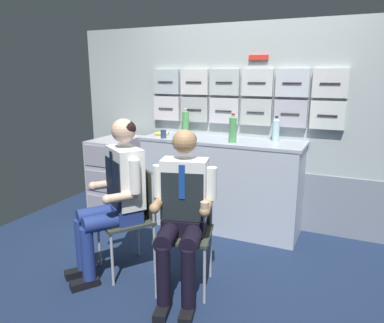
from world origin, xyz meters
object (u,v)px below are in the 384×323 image
(folding_chair_left, at_px, (136,208))
(folding_chair_right, at_px, (187,219))
(service_trolley, at_px, (117,175))
(crew_member_right, at_px, (183,208))
(snack_banana, at_px, (161,134))
(water_bottle_tall, at_px, (233,129))
(espresso_cup_small, at_px, (163,134))
(crew_member_left, at_px, (116,190))

(folding_chair_left, relative_size, folding_chair_right, 1.00)
(service_trolley, bearing_deg, folding_chair_left, -47.14)
(service_trolley, distance_m, folding_chair_right, 1.66)
(folding_chair_left, bearing_deg, crew_member_right, -18.98)
(folding_chair_left, xyz_separation_m, folding_chair_right, (0.49, -0.02, 0.00))
(folding_chair_left, height_order, folding_chair_right, same)
(folding_chair_right, bearing_deg, crew_member_right, -75.03)
(service_trolley, xyz_separation_m, snack_banana, (0.53, 0.13, 0.50))
(crew_member_right, height_order, snack_banana, crew_member_right)
(service_trolley, distance_m, crew_member_right, 1.80)
(water_bottle_tall, distance_m, espresso_cup_small, 0.75)
(service_trolley, distance_m, espresso_cup_small, 0.82)
(crew_member_right, xyz_separation_m, espresso_cup_small, (-0.76, 1.11, 0.33))
(crew_member_left, xyz_separation_m, espresso_cup_small, (-0.14, 1.05, 0.30))
(folding_chair_right, height_order, crew_member_right, crew_member_right)
(service_trolley, xyz_separation_m, crew_member_right, (1.40, -1.12, 0.19))
(folding_chair_left, height_order, snack_banana, snack_banana)
(crew_member_right, xyz_separation_m, snack_banana, (-0.87, 1.25, 0.30))
(folding_chair_left, relative_size, snack_banana, 4.99)
(folding_chair_right, bearing_deg, espresso_cup_small, 127.22)
(crew_member_right, relative_size, espresso_cup_small, 14.10)
(crew_member_right, xyz_separation_m, water_bottle_tall, (-0.02, 1.17, 0.42))
(crew_member_right, distance_m, water_bottle_tall, 1.24)
(crew_member_left, height_order, water_bottle_tall, crew_member_left)
(folding_chair_left, bearing_deg, folding_chair_right, -2.74)
(water_bottle_tall, height_order, snack_banana, water_bottle_tall)
(crew_member_left, bearing_deg, folding_chair_right, 10.48)
(service_trolley, bearing_deg, folding_chair_right, -35.32)
(folding_chair_left, distance_m, crew_member_left, 0.24)
(espresso_cup_small, bearing_deg, crew_member_right, -55.43)
(folding_chair_right, height_order, water_bottle_tall, water_bottle_tall)
(folding_chair_right, distance_m, water_bottle_tall, 1.16)
(folding_chair_left, relative_size, crew_member_left, 0.67)
(crew_member_left, distance_m, water_bottle_tall, 1.33)
(crew_member_left, xyz_separation_m, snack_banana, (-0.25, 1.20, 0.27))
(water_bottle_tall, xyz_separation_m, snack_banana, (-0.85, 0.08, -0.12))
(crew_member_right, bearing_deg, espresso_cup_small, 124.57)
(crew_member_right, bearing_deg, folding_chair_left, 161.02)
(crew_member_left, relative_size, water_bottle_tall, 4.51)
(service_trolley, height_order, crew_member_right, crew_member_right)
(crew_member_left, bearing_deg, snack_banana, 101.74)
(snack_banana, bearing_deg, folding_chair_right, -52.81)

